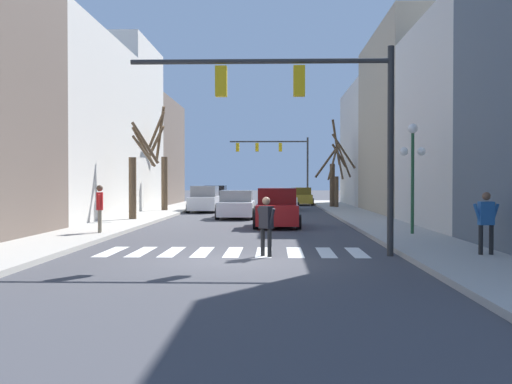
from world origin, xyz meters
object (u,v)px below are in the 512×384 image
car_parked_right_near (205,200)px  street_tree_right_far (136,176)px  car_at_intersection (301,197)px  street_tree_left_mid (161,165)px  car_parked_left_far (215,197)px  street_lamp_right_corner (413,155)px  pedestrian_on_right_sidewalk (486,218)px  pedestrian_waiting_at_curb (100,204)px  traffic_signal_near (311,103)px  street_tree_left_far (335,175)px  car_driving_away_lane (283,200)px  pedestrian_near_right_corner (266,221)px  traffic_signal_far (278,154)px  car_driving_toward_lane (237,205)px  street_tree_right_near (335,172)px  car_parked_left_near (277,209)px

car_parked_right_near → street_tree_right_far: (-2.36, -10.03, 1.52)m
street_tree_right_far → car_at_intersection: bearing=66.8°
street_tree_left_mid → car_parked_left_far: bearing=69.9°
street_lamp_right_corner → pedestrian_on_right_sidewalk: street_lamp_right_corner is taller
car_parked_left_far → pedestrian_on_right_sidewalk: (10.28, -31.94, 0.32)m
pedestrian_waiting_at_curb → traffic_signal_near: bearing=40.0°
car_parked_left_far → street_tree_left_far: (9.26, -2.96, 1.72)m
car_parked_right_near → street_tree_right_far: 10.41m
car_driving_away_lane → pedestrian_near_right_corner: (-0.81, -26.30, 0.22)m
street_lamp_right_corner → car_driving_away_lane: size_ratio=0.90×
car_at_intersection → car_driving_away_lane: bearing=169.7°
car_at_intersection → pedestrian_near_right_corner: 35.91m
pedestrian_on_right_sidewalk → pedestrian_waiting_at_curb: bearing=147.3°
traffic_signal_far → pedestrian_on_right_sidewalk: 42.68m
car_driving_toward_lane → car_parked_right_near: 7.31m
car_driving_toward_lane → car_at_intersection: bearing=166.7°
car_driving_away_lane → pedestrian_near_right_corner: size_ratio=2.74×
car_driving_toward_lane → street_tree_right_near: 14.14m
car_driving_toward_lane → pedestrian_on_right_sidewalk: pedestrian_on_right_sidewalk is taller
traffic_signal_far → car_parked_left_near: (-0.27, -31.07, -3.91)m
car_parked_right_near → street_tree_left_mid: bearing=98.5°
car_parked_left_near → car_driving_toward_lane: car_parked_left_near is taller
car_parked_left_near → street_tree_left_mid: street_tree_left_mid is taller
car_driving_away_lane → street_tree_right_near: street_tree_right_near is taller
pedestrian_waiting_at_curb → pedestrian_near_right_corner: pedestrian_waiting_at_curb is taller
car_parked_right_near → street_tree_left_far: street_tree_left_far is taller
car_driving_toward_lane → pedestrian_waiting_at_curb: 12.12m
car_parked_right_near → street_tree_right_near: size_ratio=0.73×
traffic_signal_near → car_at_intersection: traffic_signal_near is taller
traffic_signal_near → car_parked_right_near: size_ratio=1.50×
car_driving_away_lane → street_tree_left_far: (3.94, 2.08, 1.77)m
car_driving_away_lane → street_tree_right_far: street_tree_right_far is taller
traffic_signal_near → pedestrian_on_right_sidewalk: size_ratio=4.45×
traffic_signal_near → street_tree_right_near: (3.59, 29.15, -1.48)m
car_at_intersection → car_parked_left_far: (-7.05, -4.48, 0.08)m
traffic_signal_far → car_driving_toward_lane: traffic_signal_far is taller
street_lamp_right_corner → street_tree_right_near: 23.71m
car_driving_away_lane → street_tree_right_near: 5.44m
pedestrian_waiting_at_curb → street_tree_left_mid: bearing=169.9°
pedestrian_near_right_corner → street_tree_left_mid: bearing=154.9°
traffic_signal_near → pedestrian_near_right_corner: 3.51m
car_driving_toward_lane → street_tree_right_far: (-4.96, -3.19, 1.60)m
pedestrian_waiting_at_curb → street_tree_right_far: size_ratio=0.36×
street_tree_left_far → traffic_signal_far: bearing=107.4°
car_parked_left_near → pedestrian_near_right_corner: (-0.34, -10.54, 0.16)m
car_parked_right_near → pedestrian_on_right_sidewalk: bearing=-157.3°
traffic_signal_far → pedestrian_near_right_corner: traffic_signal_far is taller
street_tree_right_near → car_driving_toward_lane: bearing=-118.7°
car_at_intersection → pedestrian_on_right_sidewalk: pedestrian_on_right_sidewalk is taller
car_parked_left_near → car_driving_toward_lane: size_ratio=0.90×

